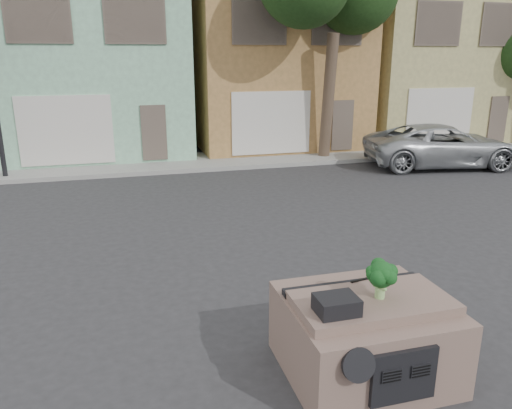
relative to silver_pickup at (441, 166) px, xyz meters
name	(u,v)px	position (x,y,z in m)	size (l,w,h in m)	color
ground_plane	(287,277)	(-8.65, -7.58, 0.00)	(120.00, 120.00, 0.00)	#303033
sidewalk	(197,162)	(-8.65, 2.92, 0.07)	(40.00, 3.00, 0.15)	gray
townhouse_mint	(95,60)	(-12.15, 6.92, 3.77)	(7.20, 8.20, 7.55)	#90C9A4
townhouse_tan	(267,60)	(-4.65, 6.92, 3.77)	(7.20, 8.20, 7.55)	#A77A44
townhouse_beige	(413,59)	(2.85, 6.92, 3.77)	(7.20, 8.20, 7.55)	tan
silver_pickup	(441,166)	(0.00, 0.00, 0.00)	(2.58, 5.60, 1.56)	#AEB2B6
tree_near	(330,47)	(-3.65, 2.22, 4.25)	(4.40, 4.00, 8.50)	#193513
car_dashboard	(364,333)	(-8.65, -10.58, 0.56)	(2.00, 1.80, 1.12)	#775E52
instrument_hump	(337,305)	(-9.23, -10.93, 1.22)	(0.48, 0.38, 0.20)	black
wiper_arm	(373,277)	(-8.37, -10.20, 1.13)	(0.70, 0.03, 0.02)	black
broccoli	(381,279)	(-8.57, -10.73, 1.36)	(0.40, 0.40, 0.48)	#103A14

